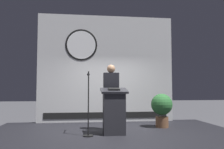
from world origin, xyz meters
name	(u,v)px	position (x,y,z in m)	size (l,w,h in m)	color
ground_plane	(114,145)	(0.00, 0.00, 0.00)	(40.00, 40.00, 0.00)	#4C4C51
stage_platform	(114,139)	(0.00, 0.00, 0.15)	(6.40, 4.00, 0.30)	black
banner_display	(106,68)	(-0.02, 1.85, 2.09)	(4.54, 0.12, 3.57)	silver
podium	(114,111)	(-0.02, -0.23, 0.85)	(0.64, 0.50, 1.13)	#26262B
speaker_person	(111,97)	(-0.04, 0.25, 1.19)	(0.40, 0.26, 1.74)	black
microphone_stand	(88,113)	(-0.64, -0.33, 0.83)	(0.24, 0.53, 1.51)	black
potted_plant	(162,107)	(1.46, 0.57, 0.88)	(0.61, 0.61, 0.95)	brown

